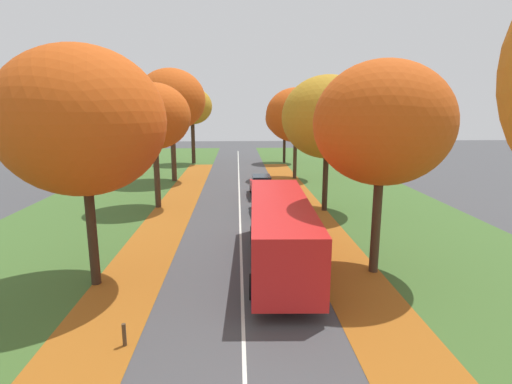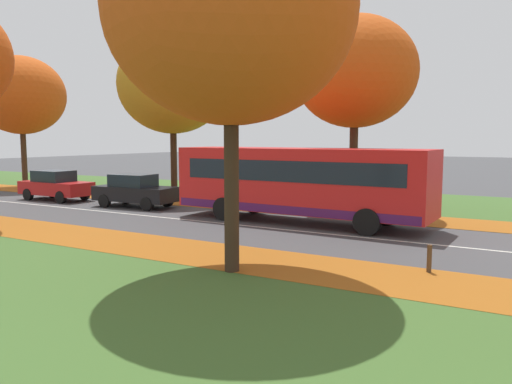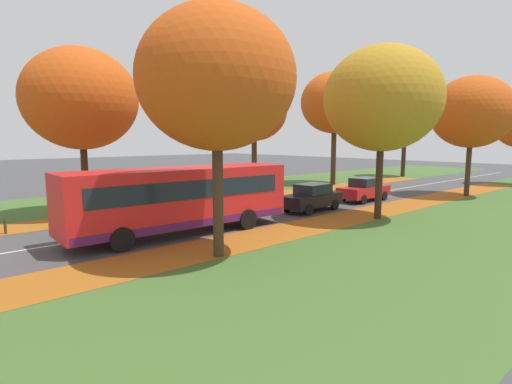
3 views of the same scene
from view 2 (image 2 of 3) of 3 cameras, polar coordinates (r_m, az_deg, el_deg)
leaf_litter_left at (r=16.54m, az=-13.51°, el=-5.76°), size 2.80×60.00×0.00m
grass_verge_right at (r=30.96m, az=-4.24°, el=-0.09°), size 12.00×90.00×0.01m
leaf_litter_right at (r=23.99m, az=1.62°, el=-1.89°), size 2.80×60.00×0.00m
road_centre_line at (r=23.92m, az=-16.55°, el=-2.19°), size 0.12×80.00×0.01m
tree_left_near at (r=12.83m, az=-2.92°, el=19.96°), size 6.15×6.15×9.22m
tree_right_near at (r=23.48m, az=11.27°, el=13.27°), size 5.56×5.56×8.84m
tree_right_mid at (r=28.70m, az=-9.53°, el=12.02°), size 6.06×6.06×9.08m
tree_right_far at (r=37.90m, az=-25.27°, el=9.96°), size 5.85×5.85×8.90m
bollard_third at (r=13.41m, az=19.19°, el=-7.21°), size 0.12×0.12×0.72m
bus at (r=19.97m, az=5.07°, el=1.33°), size 2.95×10.49×2.98m
car_black_lead at (r=25.17m, az=-13.64°, el=0.16°), size 1.94×4.28×1.62m
car_red_following at (r=29.30m, az=-21.93°, el=0.71°), size 1.81×4.21×1.62m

